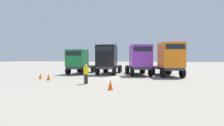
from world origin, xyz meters
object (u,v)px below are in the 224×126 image
(semi_truck_purple, at_px, (139,60))
(traffic_cone_far, at_px, (49,77))
(traffic_cone_mid, at_px, (40,76))
(visitor_in_hivis, at_px, (86,72))
(traffic_cone_near, at_px, (110,85))
(semi_truck_black, at_px, (108,60))
(semi_truck_orange, at_px, (169,59))
(semi_truck_green, at_px, (79,62))

(semi_truck_purple, xyz_separation_m, traffic_cone_far, (-8.28, -6.77, -1.64))
(traffic_cone_mid, bearing_deg, traffic_cone_far, -28.33)
(visitor_in_hivis, height_order, traffic_cone_near, visitor_in_hivis)
(visitor_in_hivis, relative_size, traffic_cone_near, 2.36)
(semi_truck_purple, relative_size, traffic_cone_near, 9.40)
(traffic_cone_near, relative_size, traffic_cone_far, 1.09)
(semi_truck_black, relative_size, semi_truck_orange, 0.96)
(traffic_cone_far, bearing_deg, traffic_cone_near, -26.01)
(semi_truck_purple, distance_m, traffic_cone_mid, 11.58)
(semi_truck_orange, height_order, traffic_cone_mid, semi_truck_orange)
(semi_truck_black, bearing_deg, semi_truck_green, -87.52)
(traffic_cone_near, bearing_deg, semi_truck_orange, 64.39)
(semi_truck_orange, relative_size, traffic_cone_near, 9.49)
(semi_truck_black, distance_m, traffic_cone_far, 8.43)
(semi_truck_black, relative_size, visitor_in_hivis, 3.88)
(traffic_cone_near, distance_m, traffic_cone_far, 7.90)
(semi_truck_green, bearing_deg, traffic_cone_near, 33.23)
(semi_truck_green, distance_m, traffic_cone_near, 12.57)
(traffic_cone_mid, bearing_deg, semi_truck_orange, 22.17)
(semi_truck_green, height_order, visitor_in_hivis, semi_truck_green)
(semi_truck_orange, bearing_deg, semi_truck_green, -108.53)
(semi_truck_green, xyz_separation_m, visitor_in_hivis, (4.38, -8.25, -0.75))
(semi_truck_orange, relative_size, traffic_cone_mid, 11.27)
(semi_truck_green, distance_m, semi_truck_black, 4.00)
(semi_truck_green, height_order, traffic_cone_near, semi_truck_green)
(semi_truck_black, relative_size, traffic_cone_far, 9.94)
(semi_truck_green, distance_m, traffic_cone_mid, 6.43)
(traffic_cone_near, height_order, traffic_cone_mid, traffic_cone_near)
(semi_truck_purple, height_order, traffic_cone_near, semi_truck_purple)
(semi_truck_black, height_order, semi_truck_orange, semi_truck_orange)
(semi_truck_black, xyz_separation_m, traffic_cone_far, (-4.07, -7.19, -1.67))
(semi_truck_orange, xyz_separation_m, visitor_in_hivis, (-7.27, -7.58, -1.06))
(semi_truck_black, height_order, visitor_in_hivis, semi_truck_black)
(visitor_in_hivis, xyz_separation_m, traffic_cone_mid, (-5.98, 2.18, -0.67))
(semi_truck_orange, bearing_deg, semi_truck_black, -112.50)
(semi_truck_black, height_order, traffic_cone_mid, semi_truck_black)
(visitor_in_hivis, xyz_separation_m, traffic_cone_far, (-4.47, 1.37, -0.64))
(traffic_cone_near, distance_m, traffic_cone_mid, 9.61)
(traffic_cone_mid, height_order, traffic_cone_far, traffic_cone_far)
(semi_truck_black, bearing_deg, traffic_cone_mid, -43.17)
(traffic_cone_mid, relative_size, traffic_cone_far, 0.91)
(visitor_in_hivis, distance_m, traffic_cone_mid, 6.40)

